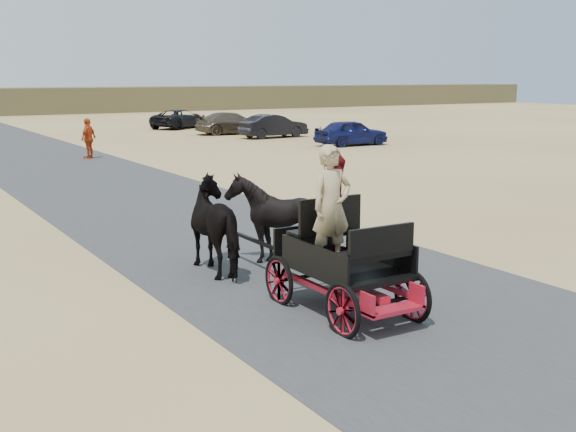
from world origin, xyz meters
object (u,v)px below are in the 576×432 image
carriage (343,288)px  car_c (232,123)px  horse_right (274,219)px  pedestrian (88,138)px  car_a (351,132)px  horse_left (221,226)px  car_d (180,119)px  car_b (273,126)px

carriage → car_c: 33.94m
horse_right → pedestrian: size_ratio=0.98×
pedestrian → car_a: size_ratio=0.45×
carriage → pedestrian: size_ratio=1.39×
carriage → horse_left: (-0.55, 3.00, 0.49)m
horse_left → pedestrian: size_ratio=1.16×
carriage → pedestrian: 22.55m
horse_left → car_c: size_ratio=0.44×
car_d → car_a: bearing=156.7°
horse_left → car_d: bearing=-111.7°
horse_right → car_c: (13.32, 27.97, -0.19)m
horse_left → horse_right: (1.10, 0.00, 0.00)m
horse_left → pedestrian: 19.65m
pedestrian → horse_right: bearing=41.8°
horse_left → horse_right: size_ratio=1.18×
horse_left → car_a: 24.53m
horse_left → horse_right: horse_right is taller
carriage → horse_right: bearing=79.6°
horse_right → pedestrian: bearing=-96.1°
carriage → car_b: size_ratio=0.60×
horse_left → car_c: 31.47m
carriage → horse_left: horse_left is taller
car_c → carriage: bearing=164.1°
pedestrian → car_d: size_ratio=0.38×
horse_left → pedestrian: bearing=-99.3°
horse_right → car_d: size_ratio=0.37×
pedestrian → car_a: 13.17m
carriage → horse_right: 3.09m
carriage → car_d: (13.07, 37.28, 0.27)m
carriage → car_b: bearing=61.8°
car_a → car_b: 6.24m
car_b → car_c: car_b is taller
carriage → horse_left: size_ratio=1.20×
pedestrian → car_d: pedestrian is taller
carriage → car_d: 39.50m
horse_right → horse_left: bearing=0.0°
horse_left → car_c: horse_left is taller
car_b → car_c: (-0.85, 3.48, -0.00)m
carriage → car_b: car_b is taller
carriage → horse_right: (0.55, 3.00, 0.49)m
car_c → car_d: 6.35m
horse_left → car_b: horse_left is taller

